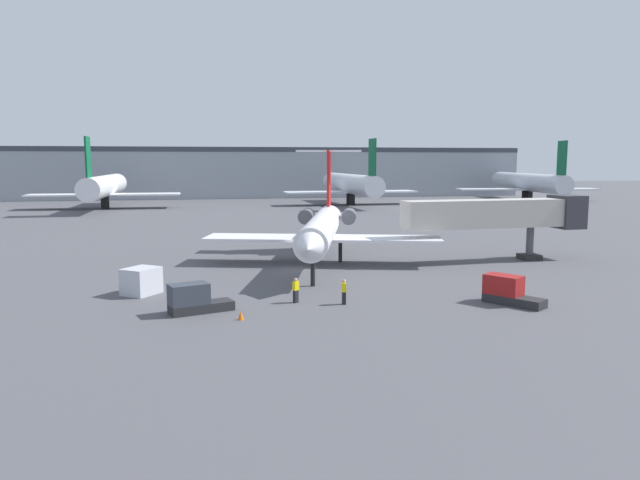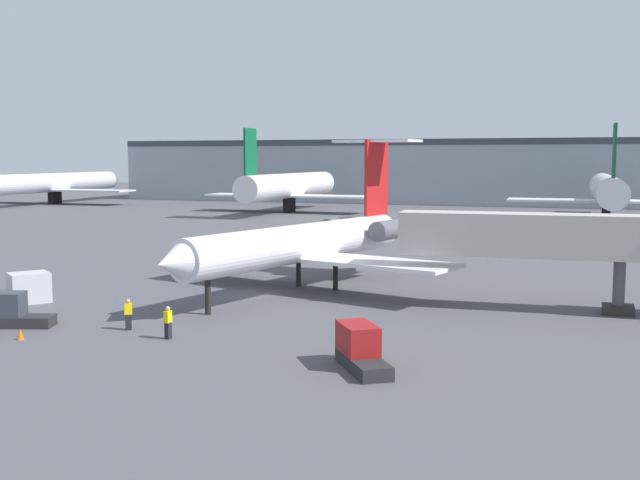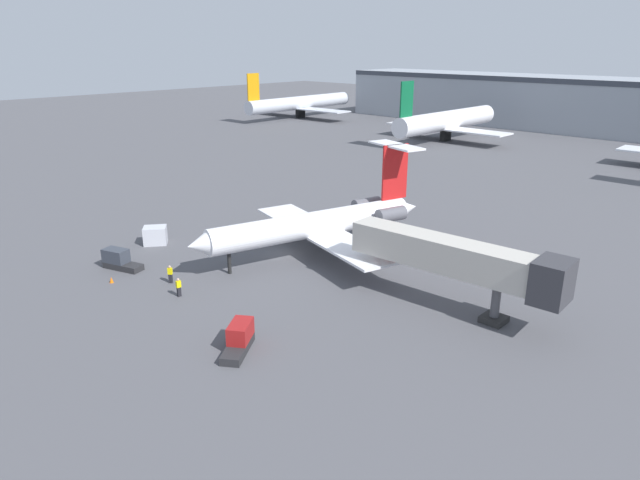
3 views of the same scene
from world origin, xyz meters
name	(u,v)px [view 2 (image 2 of 3)]	position (x,y,z in m)	size (l,w,h in m)	color
ground_plane	(261,295)	(0.00, 0.00, -0.05)	(400.00, 400.00, 0.10)	#4C4C51
regional_jet	(308,241)	(2.44, 2.51, 3.50)	(22.07, 26.01, 10.59)	white
jet_bridge	(570,237)	(19.76, 0.88, 4.48)	(18.28, 4.02, 6.16)	#B7B2A8
ground_crew_marshaller	(128,314)	(-2.38, -12.27, 0.86)	(0.48, 0.45, 1.69)	black
ground_crew_loader	(168,322)	(0.70, -13.36, 0.86)	(0.30, 0.42, 1.69)	black
baggage_tug_lead	(8,312)	(-9.05, -13.76, 0.84)	(4.24, 2.61, 1.90)	#262628
baggage_tug_trailing	(360,349)	(11.49, -15.34, 0.84)	(3.43, 4.09, 1.90)	#262628
cargo_container_uld	(29,288)	(-12.82, -7.57, 0.96)	(3.00, 3.08, 1.91)	silver
traffic_cone_near	(20,334)	(-6.31, -16.01, 0.28)	(0.36, 0.36, 0.55)	orange
terminal_building	(481,172)	(0.00, 109.20, 6.43)	(151.52, 19.36, 12.82)	#8C939E
parked_airliner_west_end	(54,183)	(-79.99, 79.65, 4.17)	(33.47, 39.74, 13.15)	silver
parked_airliner_west_mid	(289,186)	(-27.20, 73.45, 4.38)	(29.06, 34.56, 13.57)	white
parked_airliner_centre	(607,190)	(23.13, 74.35, 4.40)	(28.72, 34.11, 13.61)	silver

